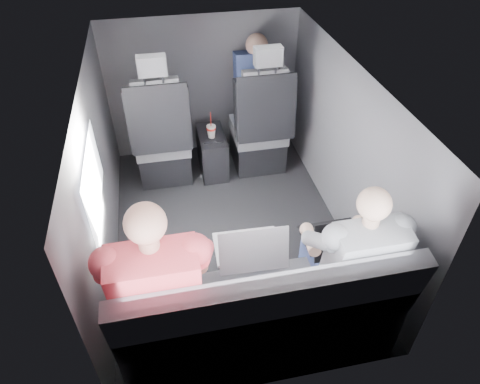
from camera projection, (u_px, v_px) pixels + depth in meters
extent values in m
plane|color=black|center=(229.00, 231.00, 3.52)|extent=(2.60, 2.60, 0.00)
plane|color=#B2B2AD|center=(226.00, 77.00, 2.66)|extent=(2.60, 2.60, 0.00)
cube|color=#56565B|center=(100.00, 180.00, 2.95)|extent=(0.02, 2.60, 1.35)
cube|color=#56565B|center=(345.00, 151.00, 3.23)|extent=(0.02, 2.60, 1.35)
cube|color=#56565B|center=(203.00, 87.00, 4.08)|extent=(1.80, 0.02, 1.35)
cube|color=#56565B|center=(275.00, 316.00, 2.11)|extent=(1.80, 0.02, 1.35)
cube|color=white|center=(93.00, 180.00, 2.59)|extent=(0.02, 0.75, 0.42)
cube|color=black|center=(266.00, 101.00, 3.59)|extent=(0.35, 0.11, 0.59)
cube|color=black|center=(165.00, 160.00, 4.05)|extent=(0.46, 0.48, 0.30)
cube|color=#5C5B60|center=(162.00, 140.00, 3.89)|extent=(0.48, 0.46, 0.14)
cube|color=#5C5B60|center=(159.00, 115.00, 3.51)|extent=(0.38, 0.18, 0.61)
cube|color=black|center=(132.00, 121.00, 3.49)|extent=(0.08, 0.21, 0.53)
cube|color=black|center=(186.00, 116.00, 3.56)|extent=(0.08, 0.21, 0.53)
cube|color=black|center=(159.00, 120.00, 3.46)|extent=(0.50, 0.11, 0.58)
cube|color=#5C5B60|center=(152.00, 66.00, 3.20)|extent=(0.22, 0.10, 0.15)
cube|color=black|center=(257.00, 149.00, 4.19)|extent=(0.46, 0.48, 0.30)
cube|color=#5C5B60|center=(258.00, 130.00, 4.03)|extent=(0.48, 0.46, 0.14)
cube|color=#5C5B60|center=(265.00, 105.00, 3.65)|extent=(0.38, 0.18, 0.61)
cube|color=black|center=(240.00, 110.00, 3.63)|extent=(0.08, 0.21, 0.53)
cube|color=black|center=(289.00, 105.00, 3.70)|extent=(0.08, 0.21, 0.53)
cube|color=black|center=(267.00, 109.00, 3.60)|extent=(0.50, 0.11, 0.58)
cube|color=#5C5B60|center=(268.00, 56.00, 3.34)|extent=(0.22, 0.10, 0.15)
cube|color=black|center=(212.00, 152.00, 4.06)|extent=(0.24, 0.48, 0.40)
cylinder|color=black|center=(208.00, 141.00, 3.83)|extent=(0.09, 0.09, 0.01)
cylinder|color=black|center=(220.00, 140.00, 3.85)|extent=(0.09, 0.09, 0.01)
cube|color=#5C5B60|center=(259.00, 321.00, 2.61)|extent=(1.60, 0.50, 0.45)
cube|color=#5C5B60|center=(273.00, 307.00, 2.14)|extent=(1.60, 0.17, 0.47)
cylinder|color=red|center=(211.00, 128.00, 3.84)|extent=(0.08, 0.08, 0.02)
cylinder|color=white|center=(211.00, 126.00, 3.83)|extent=(0.08, 0.08, 0.01)
cylinder|color=red|center=(211.00, 119.00, 3.78)|extent=(0.01, 0.01, 0.14)
cube|color=silver|center=(154.00, 261.00, 2.50)|extent=(0.33, 0.25, 0.02)
cube|color=silver|center=(154.00, 262.00, 2.48)|extent=(0.26, 0.15, 0.00)
cube|color=silver|center=(153.00, 252.00, 2.54)|extent=(0.10, 0.06, 0.00)
cube|color=silver|center=(152.00, 266.00, 2.32)|extent=(0.31, 0.10, 0.21)
cube|color=silver|center=(152.00, 265.00, 2.33)|extent=(0.27, 0.08, 0.18)
cube|color=silver|center=(247.00, 246.00, 2.59)|extent=(0.41, 0.29, 0.02)
cube|color=silver|center=(248.00, 247.00, 2.57)|extent=(0.33, 0.16, 0.00)
cube|color=silver|center=(244.00, 235.00, 2.64)|extent=(0.12, 0.06, 0.00)
cube|color=silver|center=(254.00, 251.00, 2.37)|extent=(0.40, 0.09, 0.26)
cube|color=silver|center=(254.00, 250.00, 2.38)|extent=(0.35, 0.08, 0.22)
cube|color=black|center=(332.00, 236.00, 2.65)|extent=(0.37, 0.26, 0.02)
cube|color=black|center=(333.00, 237.00, 2.64)|extent=(0.30, 0.14, 0.00)
cube|color=black|center=(327.00, 227.00, 2.71)|extent=(0.11, 0.06, 0.00)
cube|color=black|center=(345.00, 240.00, 2.45)|extent=(0.37, 0.08, 0.24)
cube|color=silver|center=(344.00, 239.00, 2.46)|extent=(0.32, 0.06, 0.21)
cube|color=#333338|center=(140.00, 293.00, 2.41)|extent=(0.16, 0.47, 0.14)
cube|color=#333338|center=(182.00, 286.00, 2.44)|extent=(0.16, 0.47, 0.14)
cube|color=#333338|center=(146.00, 291.00, 2.78)|extent=(0.14, 0.14, 0.45)
cube|color=#333338|center=(182.00, 285.00, 2.82)|extent=(0.14, 0.14, 0.45)
cube|color=#C6414C|center=(157.00, 288.00, 2.11)|extent=(0.43, 0.29, 0.58)
sphere|color=tan|center=(145.00, 223.00, 1.87)|extent=(0.19, 0.19, 0.19)
cylinder|color=tan|center=(118.00, 265.00, 2.35)|extent=(0.12, 0.30, 0.13)
cylinder|color=tan|center=(195.00, 254.00, 2.41)|extent=(0.12, 0.30, 0.13)
cube|color=navy|center=(326.00, 264.00, 2.58)|extent=(0.14, 0.42, 0.12)
cube|color=navy|center=(358.00, 258.00, 2.62)|extent=(0.14, 0.42, 0.12)
cube|color=navy|center=(309.00, 268.00, 2.93)|extent=(0.12, 0.12, 0.45)
cube|color=navy|center=(338.00, 263.00, 2.96)|extent=(0.12, 0.12, 0.45)
cube|color=gray|center=(363.00, 260.00, 2.30)|extent=(0.38, 0.26, 0.52)
sphere|color=#CEA78C|center=(374.00, 204.00, 2.09)|extent=(0.17, 0.17, 0.17)
cylinder|color=#CEA78C|center=(311.00, 239.00, 2.54)|extent=(0.11, 0.26, 0.11)
cylinder|color=#CEA78C|center=(370.00, 230.00, 2.60)|extent=(0.11, 0.26, 0.11)
cube|color=navy|center=(256.00, 82.00, 3.92)|extent=(0.39, 0.25, 0.57)
sphere|color=tan|center=(257.00, 45.00, 3.72)|extent=(0.20, 0.20, 0.20)
cube|color=navy|center=(254.00, 107.00, 4.15)|extent=(0.33, 0.39, 0.12)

